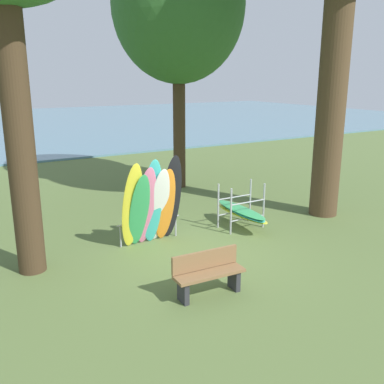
% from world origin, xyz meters
% --- Properties ---
extents(ground_plane, '(80.00, 80.00, 0.00)m').
position_xyz_m(ground_plane, '(0.00, 0.00, 0.00)').
color(ground_plane, '#566B38').
extents(lake_water, '(80.00, 36.00, 0.10)m').
position_xyz_m(lake_water, '(0.00, 31.23, 0.05)').
color(lake_water, slate).
rests_on(lake_water, ground).
extents(tree_mid_behind, '(4.60, 4.60, 9.07)m').
position_xyz_m(tree_mid_behind, '(2.67, 5.73, 6.39)').
color(tree_mid_behind, '#42301E').
rests_on(tree_mid_behind, ground).
extents(leaning_board_pile, '(1.69, 0.71, 2.25)m').
position_xyz_m(leaning_board_pile, '(-0.73, 0.92, 1.03)').
color(leaning_board_pile, yellow).
rests_on(leaning_board_pile, ground).
extents(board_storage_rack, '(1.15, 2.13, 1.25)m').
position_xyz_m(board_storage_rack, '(1.92, 0.84, 0.47)').
color(board_storage_rack, '#9EA0A5').
rests_on(board_storage_rack, ground).
extents(park_bench, '(1.42, 0.47, 0.85)m').
position_xyz_m(park_bench, '(-0.93, -1.93, 0.45)').
color(park_bench, '#2D2D33').
rests_on(park_bench, ground).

